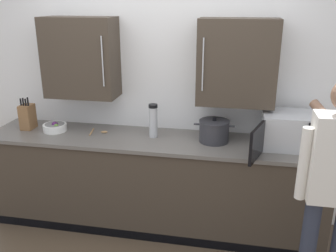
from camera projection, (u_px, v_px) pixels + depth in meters
back_wall_tiled at (160, 85)px, 3.53m from camera, size 3.67×0.44×2.55m
counter_unit at (154, 183)px, 3.55m from camera, size 3.19×0.64×0.92m
microwave_oven at (287, 130)px, 3.16m from camera, size 0.60×0.72×0.30m
wooden_spoon at (99, 132)px, 3.54m from camera, size 0.18×0.18×0.02m
fruit_bowl at (55, 127)px, 3.58m from camera, size 0.23×0.23×0.10m
stock_pot at (214, 131)px, 3.30m from camera, size 0.37×0.27×0.23m
thermos_flask at (153, 121)px, 3.39m from camera, size 0.08×0.08×0.32m
knife_block at (28, 117)px, 3.62m from camera, size 0.11×0.15×0.33m
person_figure at (333, 183)px, 2.36m from camera, size 0.44×0.61×1.71m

